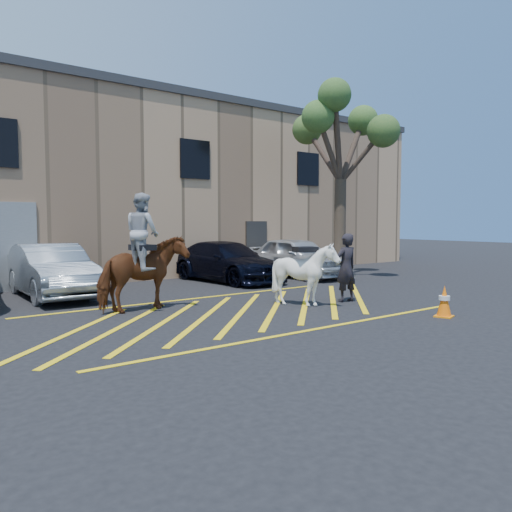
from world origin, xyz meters
TOP-DOWN VIEW (x-y plane):
  - ground at (0.00, 0.00)m, footprint 90.00×90.00m
  - car_silver_sedan at (-2.99, 4.96)m, footprint 1.69×4.70m
  - car_blue_suv at (3.20, 5.06)m, footprint 2.40×5.14m
  - car_white_suv at (6.19, 4.57)m, footprint 2.00×4.69m
  - handler at (3.17, -0.76)m, footprint 0.71×0.50m
  - warehouse at (-0.01, 11.99)m, footprint 32.42×10.20m
  - hatching_zone at (-0.00, -0.30)m, footprint 12.60×5.12m
  - mounted_bay at (-1.85, 1.26)m, footprint 2.28×1.24m
  - saddled_white at (1.82, -0.58)m, footprint 1.74×1.85m
  - traffic_cone at (3.34, -3.63)m, footprint 0.47×0.47m
  - tree at (7.20, 3.26)m, footprint 3.99×4.37m

SIDE VIEW (x-z plane):
  - ground at x=0.00m, z-range 0.00..0.00m
  - hatching_zone at x=0.00m, z-range 0.00..0.01m
  - traffic_cone at x=3.34m, z-range 0.00..0.73m
  - car_blue_suv at x=3.20m, z-range 0.00..1.45m
  - car_silver_sedan at x=-2.99m, z-range 0.00..1.54m
  - car_white_suv at x=6.19m, z-range 0.00..1.58m
  - saddled_white at x=1.82m, z-range 0.01..1.66m
  - handler at x=3.17m, z-range 0.00..1.87m
  - mounted_bay at x=-1.85m, z-range -0.28..2.60m
  - warehouse at x=-0.01m, z-range 0.00..7.30m
  - tree at x=7.20m, z-range 2.04..9.35m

